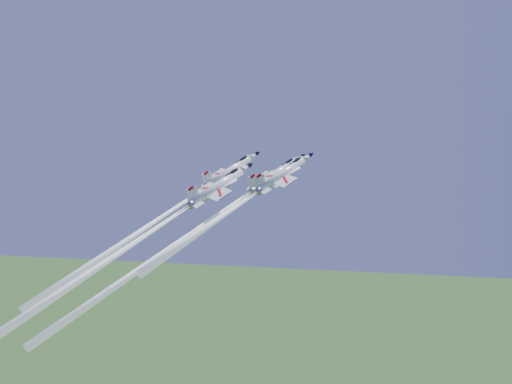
% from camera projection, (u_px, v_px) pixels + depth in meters
% --- Properties ---
extents(jet_lead, '(35.97, 35.62, 44.75)m').
position_uv_depth(jet_lead, '(187.00, 236.00, 111.92)').
color(jet_lead, white).
extents(jet_left, '(32.36, 31.79, 38.98)m').
position_uv_depth(jet_left, '(157.00, 220.00, 118.12)').
color(jet_left, white).
extents(jet_right, '(24.13, 23.23, 27.51)m').
position_uv_depth(jet_right, '(237.00, 206.00, 107.42)').
color(jet_right, white).
extents(jet_slot, '(34.52, 33.91, 41.57)m').
position_uv_depth(jet_slot, '(134.00, 243.00, 109.62)').
color(jet_slot, white).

